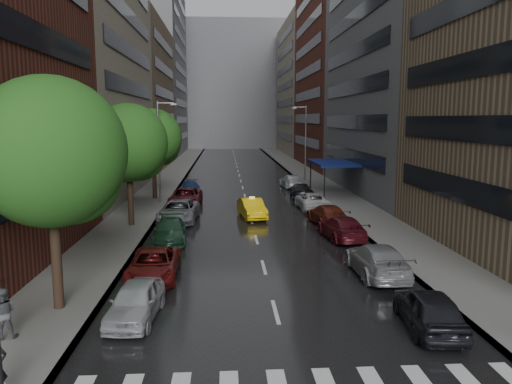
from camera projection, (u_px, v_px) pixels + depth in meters
ground at (288, 360)px, 15.85m from camera, size 220.00×220.00×0.00m
road at (240, 177)px, 65.22m from camera, size 14.00×140.00×0.01m
sidewalk_left at (171, 177)px, 64.65m from camera, size 4.00×140.00×0.15m
sidewalk_right at (308, 176)px, 65.77m from camera, size 4.00×140.00×0.15m
buildings_left at (132, 59)px, 70.63m from camera, size 8.00×108.00×38.00m
buildings_right at (344, 66)px, 70.57m from camera, size 8.05×109.10×36.00m
building_far at (231, 86)px, 130.02m from camera, size 40.00×14.00×32.00m
tree_near at (50, 152)px, 18.95m from camera, size 5.81×5.81×9.26m
tree_mid at (129, 143)px, 34.48m from camera, size 5.45×5.45×8.68m
tree_far at (153, 138)px, 46.41m from camera, size 5.37×5.37×8.55m
taxi at (252, 208)px, 38.44m from camera, size 2.26×4.75×1.50m
parked_cars_left at (177, 216)px, 35.47m from camera, size 3.01×35.62×1.60m
parked_cars_right at (326, 214)px, 36.25m from camera, size 2.61×42.66×1.57m
ped_black_umbrella at (2, 304)px, 16.93m from camera, size 1.00×0.98×2.09m
street_lamp_left at (160, 149)px, 44.28m from camera, size 1.74×0.22×9.00m
street_lamp_right at (305, 141)px, 60.05m from camera, size 1.74×0.22×9.00m
awning at (333, 163)px, 50.51m from camera, size 4.00×8.00×3.12m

